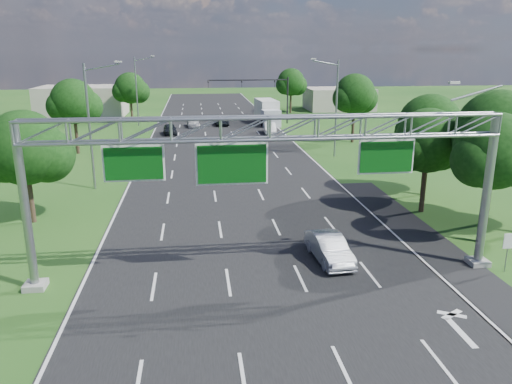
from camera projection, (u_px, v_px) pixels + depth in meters
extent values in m
plane|color=#1A4916|center=(234.00, 184.00, 42.33)|extent=(220.00, 220.00, 0.00)
cube|color=black|center=(234.00, 184.00, 42.33)|extent=(18.00, 180.00, 0.02)
cube|color=black|center=(436.00, 251.00, 28.26)|extent=(3.00, 30.00, 0.02)
cube|color=gray|center=(477.00, 262.00, 26.47)|extent=(1.00, 1.00, 0.30)
cylinder|color=gray|center=(487.00, 192.00, 25.41)|extent=(0.44, 0.44, 8.00)
cube|color=gray|center=(36.00, 285.00, 23.83)|extent=(1.00, 1.00, 0.30)
cylinder|color=gray|center=(25.00, 209.00, 22.77)|extent=(0.40, 0.40, 8.00)
cylinder|color=gray|center=(477.00, 93.00, 23.89)|extent=(2.54, 0.12, 0.79)
cube|color=beige|center=(454.00, 83.00, 23.61)|extent=(0.50, 0.22, 0.12)
cube|color=white|center=(134.00, 163.00, 22.78)|extent=(2.80, 0.05, 1.70)
cube|color=#08470F|center=(134.00, 164.00, 22.73)|extent=(2.62, 0.05, 1.52)
cube|color=white|center=(232.00, 164.00, 23.35)|extent=(3.40, 0.05, 2.00)
cube|color=#08470F|center=(232.00, 164.00, 23.30)|extent=(3.22, 0.05, 1.82)
cube|color=white|center=(386.00, 157.00, 24.19)|extent=(2.80, 0.05, 1.70)
cube|color=#08470F|center=(387.00, 157.00, 24.13)|extent=(2.62, 0.05, 1.52)
cylinder|color=gray|center=(507.00, 254.00, 25.38)|extent=(0.06, 0.06, 2.00)
cube|color=white|center=(509.00, 241.00, 25.16)|extent=(0.60, 0.04, 0.80)
cylinder|color=black|center=(288.00, 100.00, 76.05)|extent=(0.24, 0.24, 7.00)
cylinder|color=black|center=(248.00, 80.00, 74.49)|extent=(12.00, 0.18, 0.18)
imported|color=black|center=(208.00, 84.00, 73.94)|extent=(0.18, 0.22, 1.10)
imported|color=black|center=(242.00, 84.00, 74.53)|extent=(0.18, 0.22, 1.10)
imported|color=black|center=(275.00, 84.00, 75.11)|extent=(0.18, 0.22, 1.10)
cylinder|color=gray|center=(90.00, 128.00, 39.61)|extent=(0.20, 0.20, 10.00)
cylinder|color=gray|center=(101.00, 67.00, 38.46)|extent=(2.78, 0.12, 0.60)
cube|color=beige|center=(118.00, 62.00, 38.51)|extent=(0.55, 0.22, 0.12)
cylinder|color=gray|center=(137.00, 92.00, 73.00)|extent=(0.20, 0.20, 10.00)
cylinder|color=gray|center=(144.00, 59.00, 71.86)|extent=(2.78, 0.12, 0.60)
cube|color=beige|center=(153.00, 56.00, 71.90)|extent=(0.55, 0.22, 0.12)
cylinder|color=gray|center=(336.00, 109.00, 51.85)|extent=(0.20, 0.20, 10.00)
cylinder|color=gray|center=(326.00, 63.00, 50.40)|extent=(2.78, 0.12, 0.60)
cube|color=beige|center=(313.00, 59.00, 50.13)|extent=(0.55, 0.22, 0.12)
cylinder|color=#2D2116|center=(485.00, 212.00, 29.09)|extent=(0.36, 0.36, 3.74)
sphere|color=black|center=(493.00, 151.00, 28.09)|extent=(4.40, 4.40, 4.40)
sphere|color=black|center=(506.00, 159.00, 28.75)|extent=(3.30, 3.30, 3.30)
sphere|color=black|center=(479.00, 160.00, 27.81)|extent=(3.08, 3.08, 3.08)
cylinder|color=#2D2116|center=(489.00, 193.00, 32.13)|extent=(0.36, 0.36, 4.18)
sphere|color=black|center=(497.00, 130.00, 31.00)|extent=(5.00, 5.00, 5.00)
sphere|color=black|center=(510.00, 139.00, 31.70)|extent=(3.75, 3.75, 3.75)
sphere|color=black|center=(482.00, 139.00, 30.72)|extent=(3.50, 3.50, 3.50)
cylinder|color=#2D2116|center=(423.00, 189.00, 34.76)|extent=(0.36, 0.36, 3.30)
sphere|color=black|center=(428.00, 140.00, 33.82)|extent=(4.40, 4.40, 4.40)
sphere|color=black|center=(440.00, 147.00, 34.48)|extent=(3.30, 3.30, 3.30)
sphere|color=black|center=(415.00, 148.00, 33.54)|extent=(3.08, 3.08, 3.08)
cylinder|color=#2D2116|center=(425.00, 173.00, 38.78)|extent=(0.36, 0.36, 3.52)
sphere|color=black|center=(430.00, 126.00, 37.76)|extent=(4.80, 4.80, 4.80)
sphere|color=black|center=(441.00, 132.00, 38.45)|extent=(3.60, 3.60, 3.60)
sphere|color=black|center=(417.00, 133.00, 37.48)|extent=(3.36, 3.36, 3.36)
cylinder|color=#2D2116|center=(31.00, 200.00, 32.63)|extent=(0.36, 0.36, 3.08)
sphere|color=black|center=(24.00, 148.00, 31.68)|extent=(4.80, 4.80, 4.80)
sphere|color=black|center=(47.00, 155.00, 32.37)|extent=(3.60, 3.60, 3.60)
sphere|color=black|center=(6.00, 156.00, 31.40)|extent=(3.36, 3.36, 3.36)
cylinder|color=#2D2116|center=(77.00, 137.00, 54.25)|extent=(0.36, 0.36, 3.74)
sphere|color=black|center=(73.00, 101.00, 53.21)|extent=(4.80, 4.80, 4.80)
sphere|color=black|center=(86.00, 107.00, 53.90)|extent=(3.60, 3.60, 3.60)
sphere|color=black|center=(62.00, 106.00, 52.93)|extent=(3.36, 3.36, 3.36)
cylinder|color=#2D2116|center=(132.00, 111.00, 78.52)|extent=(0.36, 0.36, 3.30)
sphere|color=black|center=(130.00, 88.00, 77.53)|extent=(4.80, 4.80, 4.80)
sphere|color=black|center=(138.00, 92.00, 78.22)|extent=(3.60, 3.60, 3.60)
sphere|color=black|center=(123.00, 91.00, 77.25)|extent=(3.36, 3.36, 3.36)
cylinder|color=#2D2116|center=(353.00, 126.00, 60.84)|extent=(0.36, 0.36, 3.96)
sphere|color=black|center=(355.00, 94.00, 59.76)|extent=(4.80, 4.80, 4.80)
sphere|color=black|center=(363.00, 98.00, 60.45)|extent=(3.60, 3.60, 3.60)
sphere|color=black|center=(347.00, 98.00, 59.48)|extent=(3.36, 3.36, 3.36)
cylinder|color=#2D2116|center=(291.00, 103.00, 89.29)|extent=(0.36, 0.36, 3.52)
sphere|color=black|center=(291.00, 82.00, 88.27)|extent=(4.80, 4.80, 4.80)
sphere|color=black|center=(297.00, 85.00, 88.96)|extent=(3.60, 3.60, 3.60)
sphere|color=black|center=(285.00, 85.00, 87.99)|extent=(3.36, 3.36, 3.36)
cube|color=#A09886|center=(83.00, 101.00, 84.86)|extent=(14.00, 10.00, 5.00)
cube|color=#A09886|center=(339.00, 99.00, 94.21)|extent=(12.00, 9.00, 4.00)
imported|color=#B5B8C1|center=(329.00, 248.00, 26.81)|extent=(1.88, 4.46, 1.43)
imported|color=#BDBDBD|center=(193.00, 123.00, 73.34)|extent=(1.98, 4.27, 1.21)
imported|color=black|center=(221.00, 121.00, 74.87)|extent=(2.24, 4.44, 1.20)
imported|color=black|center=(170.00, 129.00, 66.86)|extent=(2.08, 4.30, 1.41)
imported|color=silver|center=(270.00, 128.00, 67.62)|extent=(1.81, 4.39, 1.41)
cube|color=silver|center=(266.00, 110.00, 77.70)|extent=(3.12, 6.86, 3.35)
cube|color=silver|center=(271.00, 118.00, 73.40)|extent=(2.72, 2.62, 2.45)
cylinder|color=black|center=(263.00, 123.00, 73.66)|extent=(0.39, 1.12, 1.12)
cylinder|color=black|center=(279.00, 123.00, 73.95)|extent=(0.39, 1.12, 1.12)
cylinder|color=black|center=(257.00, 117.00, 80.04)|extent=(0.39, 1.12, 1.12)
cylinder|color=black|center=(272.00, 117.00, 80.33)|extent=(0.39, 1.12, 1.12)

